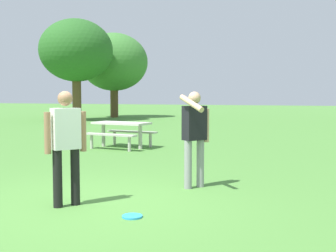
{
  "coord_description": "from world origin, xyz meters",
  "views": [
    {
      "loc": [
        3.12,
        -5.47,
        1.59
      ],
      "look_at": [
        0.42,
        2.17,
        1.0
      ],
      "focal_mm": 46.19,
      "sensor_mm": 36.0,
      "label": 1
    }
  ],
  "objects_px": {
    "person_catcher": "(66,140)",
    "frisbee": "(132,216)",
    "person_thrower": "(195,132)",
    "tree_tall_left": "(76,51)",
    "picnic_table_near": "(121,129)",
    "tree_broad_center": "(114,62)"
  },
  "relations": [
    {
      "from": "person_thrower",
      "to": "person_catcher",
      "type": "bearing_deg",
      "value": -128.06
    },
    {
      "from": "tree_tall_left",
      "to": "tree_broad_center",
      "type": "distance_m",
      "value": 4.23
    },
    {
      "from": "tree_tall_left",
      "to": "frisbee",
      "type": "bearing_deg",
      "value": -56.84
    },
    {
      "from": "person_catcher",
      "to": "tree_tall_left",
      "type": "distance_m",
      "value": 21.03
    },
    {
      "from": "person_thrower",
      "to": "frisbee",
      "type": "bearing_deg",
      "value": -97.82
    },
    {
      "from": "tree_tall_left",
      "to": "tree_broad_center",
      "type": "height_order",
      "value": "tree_tall_left"
    },
    {
      "from": "person_catcher",
      "to": "picnic_table_near",
      "type": "bearing_deg",
      "value": 108.99
    },
    {
      "from": "person_catcher",
      "to": "frisbee",
      "type": "relative_size",
      "value": 6.13
    },
    {
      "from": "person_catcher",
      "to": "tree_tall_left",
      "type": "height_order",
      "value": "tree_tall_left"
    },
    {
      "from": "person_catcher",
      "to": "tree_tall_left",
      "type": "bearing_deg",
      "value": 120.91
    },
    {
      "from": "person_catcher",
      "to": "frisbee",
      "type": "xyz_separation_m",
      "value": [
        1.12,
        -0.21,
        -0.93
      ]
    },
    {
      "from": "person_thrower",
      "to": "picnic_table_near",
      "type": "height_order",
      "value": "person_thrower"
    },
    {
      "from": "frisbee",
      "to": "tree_broad_center",
      "type": "relative_size",
      "value": 0.05
    },
    {
      "from": "frisbee",
      "to": "picnic_table_near",
      "type": "bearing_deg",
      "value": 116.65
    },
    {
      "from": "person_thrower",
      "to": "person_catcher",
      "type": "distance_m",
      "value": 2.25
    },
    {
      "from": "person_catcher",
      "to": "frisbee",
      "type": "distance_m",
      "value": 1.47
    },
    {
      "from": "tree_tall_left",
      "to": "person_thrower",
      "type": "bearing_deg",
      "value": -53.07
    },
    {
      "from": "picnic_table_near",
      "to": "tree_tall_left",
      "type": "relative_size",
      "value": 0.31
    },
    {
      "from": "frisbee",
      "to": "person_thrower",
      "type": "bearing_deg",
      "value": 82.18
    },
    {
      "from": "frisbee",
      "to": "picnic_table_near",
      "type": "xyz_separation_m",
      "value": [
        -3.32,
        6.62,
        0.55
      ]
    },
    {
      "from": "frisbee",
      "to": "tree_tall_left",
      "type": "xyz_separation_m",
      "value": [
        -11.79,
        18.04,
        4.23
      ]
    },
    {
      "from": "person_thrower",
      "to": "tree_tall_left",
      "type": "height_order",
      "value": "tree_tall_left"
    }
  ]
}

